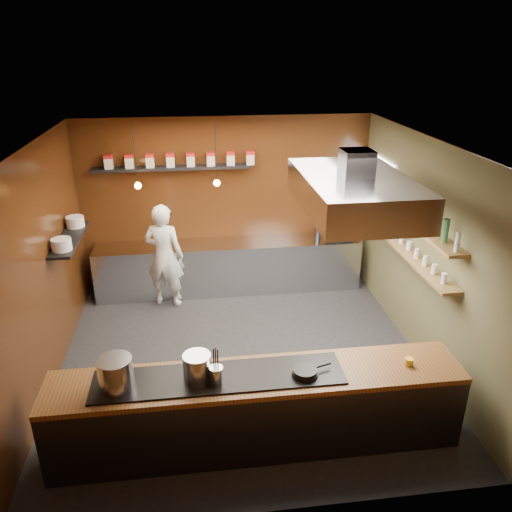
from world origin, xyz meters
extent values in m
plane|color=black|center=(0.00, 0.00, 0.00)|extent=(5.00, 5.00, 0.00)
plane|color=#371E0A|center=(0.00, 2.50, 1.50)|extent=(5.00, 0.00, 5.00)
plane|color=#371E0A|center=(-2.50, 0.00, 1.50)|extent=(0.00, 5.00, 5.00)
plane|color=brown|center=(2.50, 0.00, 1.50)|extent=(0.00, 5.00, 5.00)
plane|color=silver|center=(0.00, 0.00, 3.00)|extent=(5.00, 5.00, 0.00)
plane|color=white|center=(2.45, 1.70, 1.90)|extent=(0.00, 1.00, 1.00)
cube|color=silver|center=(0.00, 2.17, 0.45)|extent=(4.60, 0.65, 0.90)
cube|color=#38383D|center=(0.00, -1.60, 0.43)|extent=(4.40, 0.70, 0.86)
cube|color=brown|center=(0.00, -1.60, 0.89)|extent=(4.40, 0.72, 0.06)
cube|color=black|center=(-0.40, -1.60, 0.93)|extent=(2.60, 0.55, 0.02)
cube|color=black|center=(-0.90, 2.36, 2.20)|extent=(2.60, 0.26, 0.04)
cube|color=black|center=(-2.34, 1.00, 1.55)|extent=(0.30, 1.40, 0.04)
cube|color=olive|center=(2.34, 0.30, 1.92)|extent=(0.26, 2.80, 0.04)
cube|color=olive|center=(2.34, 0.30, 1.45)|extent=(0.26, 2.80, 0.04)
cube|color=#38383D|center=(1.30, -0.40, 2.85)|extent=(0.35, 0.35, 0.30)
cube|color=silver|center=(1.30, -0.40, 2.50)|extent=(1.20, 2.00, 0.40)
cube|color=white|center=(1.30, -0.40, 2.29)|extent=(1.00, 1.80, 0.02)
cylinder|color=black|center=(-1.40, 1.70, 2.55)|extent=(0.01, 0.01, 0.90)
sphere|color=orange|center=(-1.40, 1.70, 2.10)|extent=(0.10, 0.10, 0.10)
cylinder|color=black|center=(-0.20, 1.70, 2.55)|extent=(0.01, 0.01, 0.90)
sphere|color=orange|center=(-0.20, 1.70, 2.10)|extent=(0.10, 0.10, 0.10)
cube|color=beige|center=(-1.90, 2.36, 2.31)|extent=(0.13, 0.13, 0.17)
cube|color=#B01815|center=(-1.90, 2.36, 2.42)|extent=(0.13, 0.13, 0.05)
cube|color=beige|center=(-1.57, 2.36, 2.31)|extent=(0.13, 0.13, 0.17)
cube|color=#B01815|center=(-1.57, 2.36, 2.42)|extent=(0.14, 0.13, 0.05)
cube|color=beige|center=(-1.24, 2.36, 2.31)|extent=(0.13, 0.13, 0.17)
cube|color=#B01815|center=(-1.24, 2.36, 2.42)|extent=(0.13, 0.13, 0.05)
cube|color=beige|center=(-0.91, 2.36, 2.31)|extent=(0.13, 0.13, 0.17)
cube|color=#B01815|center=(-0.91, 2.36, 2.42)|extent=(0.14, 0.13, 0.05)
cube|color=beige|center=(-0.59, 2.36, 2.31)|extent=(0.13, 0.13, 0.17)
cube|color=#B01815|center=(-0.59, 2.36, 2.42)|extent=(0.14, 0.13, 0.05)
cube|color=beige|center=(-0.26, 2.36, 2.31)|extent=(0.13, 0.13, 0.17)
cube|color=#B01815|center=(-0.26, 2.36, 2.42)|extent=(0.14, 0.13, 0.05)
cube|color=beige|center=(0.07, 2.36, 2.31)|extent=(0.13, 0.13, 0.17)
cube|color=#B01815|center=(0.07, 2.36, 2.42)|extent=(0.14, 0.13, 0.05)
cube|color=beige|center=(0.40, 2.36, 2.31)|extent=(0.13, 0.13, 0.17)
cube|color=#B01815|center=(0.40, 2.36, 2.42)|extent=(0.14, 0.13, 0.05)
cylinder|color=silver|center=(-2.34, 0.55, 1.65)|extent=(0.26, 0.26, 0.16)
cylinder|color=silver|center=(-2.34, 1.45, 1.65)|extent=(0.26, 0.26, 0.16)
cylinder|color=silver|center=(2.34, -1.00, 2.06)|extent=(0.06, 0.06, 0.24)
cylinder|color=#2D5933|center=(2.34, -0.71, 2.06)|extent=(0.06, 0.06, 0.24)
cylinder|color=#8C601E|center=(2.34, -0.42, 2.06)|extent=(0.06, 0.06, 0.24)
cylinder|color=silver|center=(2.34, -0.13, 2.06)|extent=(0.06, 0.06, 0.24)
cylinder|color=#2D5933|center=(2.34, 0.16, 2.06)|extent=(0.06, 0.06, 0.24)
cylinder|color=#8C601E|center=(2.34, 0.44, 2.06)|extent=(0.06, 0.06, 0.24)
cylinder|color=silver|center=(2.34, 0.73, 2.06)|extent=(0.06, 0.06, 0.24)
cylinder|color=#2D5933|center=(2.34, 1.02, 2.06)|extent=(0.06, 0.06, 0.24)
cylinder|color=#8C601E|center=(2.34, 1.31, 2.06)|extent=(0.06, 0.06, 0.24)
cylinder|color=silver|center=(2.34, 1.60, 2.06)|extent=(0.06, 0.06, 0.24)
cylinder|color=silver|center=(2.34, -0.85, 1.53)|extent=(0.07, 0.07, 0.13)
cylinder|color=silver|center=(2.34, -0.59, 1.53)|extent=(0.07, 0.07, 0.13)
cylinder|color=silver|center=(2.34, -0.34, 1.53)|extent=(0.07, 0.07, 0.13)
cylinder|color=silver|center=(2.34, -0.08, 1.53)|extent=(0.07, 0.07, 0.13)
cylinder|color=silver|center=(2.34, 0.17, 1.53)|extent=(0.07, 0.07, 0.13)
cylinder|color=silver|center=(2.34, 0.43, 1.53)|extent=(0.07, 0.07, 0.13)
cylinder|color=silver|center=(2.34, 0.68, 1.53)|extent=(0.07, 0.07, 0.13)
cylinder|color=silver|center=(2.34, 0.94, 1.53)|extent=(0.07, 0.07, 0.13)
cylinder|color=silver|center=(2.34, 1.19, 1.53)|extent=(0.07, 0.07, 0.13)
cylinder|color=silver|center=(2.34, 1.45, 1.53)|extent=(0.07, 0.07, 0.13)
cylinder|color=#B1B3B8|center=(-1.42, -1.65, 1.11)|extent=(0.38, 0.38, 0.34)
cylinder|color=silver|center=(-0.62, -1.59, 1.08)|extent=(0.38, 0.38, 0.27)
cylinder|color=silver|center=(-0.43, -1.69, 1.03)|extent=(0.17, 0.17, 0.18)
cylinder|color=black|center=(0.48, -1.69, 0.96)|extent=(0.28, 0.28, 0.03)
cylinder|color=black|center=(0.48, -1.69, 0.99)|extent=(0.26, 0.26, 0.03)
cylinder|color=black|center=(0.69, -1.62, 0.99)|extent=(0.18, 0.08, 0.02)
cylinder|color=gold|center=(1.64, -1.64, 0.96)|extent=(0.12, 0.12, 0.08)
cube|color=black|center=(1.98, 2.16, 1.08)|extent=(0.45, 0.44, 0.37)
imported|color=white|center=(-1.10, 1.78, 0.88)|extent=(0.74, 0.60, 1.77)
camera|label=1|loc=(-0.57, -5.85, 4.15)|focal=35.00mm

